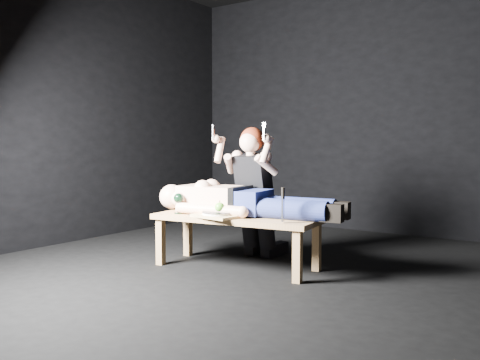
{
  "coord_description": "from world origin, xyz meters",
  "views": [
    {
      "loc": [
        2.21,
        -3.58,
        1.06
      ],
      "look_at": [
        -0.34,
        0.1,
        0.75
      ],
      "focal_mm": 39.35,
      "sensor_mm": 36.0,
      "label": 1
    }
  ],
  "objects": [
    {
      "name": "back_wall",
      "position": [
        0.0,
        2.5,
        1.5
      ],
      "size": [
        5.0,
        0.0,
        5.0
      ],
      "primitive_type": "plane",
      "rotation": [
        1.57,
        0.0,
        0.0
      ],
      "color": "black",
      "rests_on": "ground"
    },
    {
      "name": "ground",
      "position": [
        0.0,
        0.0,
        0.0
      ],
      "size": [
        5.0,
        5.0,
        0.0
      ],
      "primitive_type": "plane",
      "color": "black",
      "rests_on": "ground"
    },
    {
      "name": "carving_knife",
      "position": [
        0.19,
        -0.09,
        0.59
      ],
      "size": [
        0.04,
        0.04,
        0.27
      ],
      "primitive_type": null,
      "rotation": [
        0.0,
        0.0,
        0.12
      ],
      "color": "#B2B2B7",
      "rests_on": "table"
    },
    {
      "name": "goblet",
      "position": [
        -0.83,
        -0.14,
        0.54
      ],
      "size": [
        0.1,
        0.1,
        0.18
      ],
      "primitive_type": null,
      "rotation": [
        0.0,
        0.0,
        0.12
      ],
      "color": "black",
      "rests_on": "table"
    },
    {
      "name": "kneeling_woman",
      "position": [
        -0.42,
        0.51,
        0.62
      ],
      "size": [
        0.66,
        0.74,
        1.24
      ],
      "primitive_type": null,
      "rotation": [
        0.0,
        0.0,
        -0.0
      ],
      "color": "black",
      "rests_on": "ground"
    },
    {
      "name": "lying_man",
      "position": [
        -0.3,
        0.14,
        0.6
      ],
      "size": [
        1.62,
        0.66,
        0.29
      ],
      "primitive_type": null,
      "rotation": [
        0.0,
        0.0,
        0.12
      ],
      "color": "beige",
      "rests_on": "table"
    },
    {
      "name": "knife_flat",
      "position": [
        -0.27,
        -0.1,
        0.45
      ],
      "size": [
        0.03,
        0.15,
        0.01
      ],
      "primitive_type": "cube",
      "rotation": [
        0.0,
        0.0,
        -0.12
      ],
      "color": "#B2B2B7",
      "rests_on": "table"
    },
    {
      "name": "table",
      "position": [
        -0.34,
        0.05,
        0.23
      ],
      "size": [
        1.48,
        0.7,
        0.45
      ],
      "primitive_type": "cube",
      "rotation": [
        0.0,
        0.0,
        0.12
      ],
      "color": "tan",
      "rests_on": "ground"
    },
    {
      "name": "plate",
      "position": [
        -0.42,
        -0.12,
        0.48
      ],
      "size": [
        0.28,
        0.28,
        0.02
      ],
      "primitive_type": "cylinder",
      "rotation": [
        0.0,
        0.0,
        -0.12
      ],
      "color": "white",
      "rests_on": "serving_tray"
    },
    {
      "name": "spoon_flat",
      "position": [
        -0.31,
        -0.01,
        0.45
      ],
      "size": [
        0.14,
        0.09,
        0.01
      ],
      "primitive_type": "cube",
      "rotation": [
        0.0,
        0.0,
        1.04
      ],
      "color": "#B2B2B7",
      "rests_on": "table"
    },
    {
      "name": "serving_tray",
      "position": [
        -0.42,
        -0.12,
        0.46
      ],
      "size": [
        0.41,
        0.32,
        0.02
      ],
      "primitive_type": "cube",
      "rotation": [
        0.0,
        0.0,
        -0.12
      ],
      "color": "tan",
      "rests_on": "table"
    },
    {
      "name": "apple",
      "position": [
        -0.4,
        -0.11,
        0.53
      ],
      "size": [
        0.08,
        0.08,
        0.08
      ],
      "primitive_type": "sphere",
      "color": "#2C921A",
      "rests_on": "plate"
    },
    {
      "name": "fork_flat",
      "position": [
        -0.68,
        -0.14,
        0.45
      ],
      "size": [
        0.07,
        0.15,
        0.01
      ],
      "primitive_type": "cube",
      "rotation": [
        0.0,
        0.0,
        0.37
      ],
      "color": "#B2B2B7",
      "rests_on": "table"
    }
  ]
}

